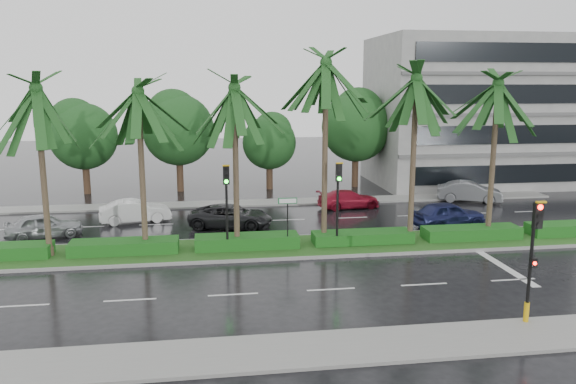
{
  "coord_description": "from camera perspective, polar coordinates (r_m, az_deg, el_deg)",
  "views": [
    {
      "loc": [
        -4.87,
        -26.29,
        8.31
      ],
      "look_at": [
        -0.84,
        1.5,
        2.84
      ],
      "focal_mm": 35.0,
      "sensor_mm": 36.0,
      "label": 1
    }
  ],
  "objects": [
    {
      "name": "car_darkgrey",
      "position": [
        32.88,
        -5.84,
        -2.47
      ],
      "size": [
        3.33,
        5.23,
        1.34
      ],
      "primitive_type": "imported",
      "rotation": [
        0.0,
        0.0,
        1.33
      ],
      "color": "black",
      "rests_on": "ground"
    },
    {
      "name": "lane_markings",
      "position": [
        28.29,
        8.4,
        -6.17
      ],
      "size": [
        34.0,
        13.06,
        0.01
      ],
      "color": "silver",
      "rests_on": "ground"
    },
    {
      "name": "car_blue",
      "position": [
        34.16,
        15.94,
        -2.19
      ],
      "size": [
        2.54,
        4.65,
        1.5
      ],
      "primitive_type": "imported",
      "rotation": [
        0.0,
        0.0,
        1.75
      ],
      "color": "#1A204F",
      "rests_on": "ground"
    },
    {
      "name": "car_grey",
      "position": [
        41.82,
        17.96,
        0.03
      ],
      "size": [
        3.05,
        4.68,
        1.46
      ],
      "primitive_type": "imported",
      "rotation": [
        0.0,
        0.0,
        1.2
      ],
      "color": "slate",
      "rests_on": "ground"
    },
    {
      "name": "signal_median_right",
      "position": [
        27.85,
        5.12,
        -0.02
      ],
      "size": [
        0.34,
        0.42,
        4.36
      ],
      "color": "black",
      "rests_on": "median"
    },
    {
      "name": "bg_trees",
      "position": [
        44.25,
        -2.46,
        6.41
      ],
      "size": [
        32.85,
        5.53,
        7.99
      ],
      "color": "#39281A",
      "rests_on": "ground"
    },
    {
      "name": "near_sidewalk",
      "position": [
        18.73,
        7.98,
        -15.23
      ],
      "size": [
        40.0,
        2.4,
        0.12
      ],
      "primitive_type": "cube",
      "color": "gray",
      "rests_on": "ground"
    },
    {
      "name": "far_sidewalk",
      "position": [
        39.47,
        -0.99,
        -1.04
      ],
      "size": [
        40.0,
        2.0,
        0.12
      ],
      "primitive_type": "cube",
      "color": "gray",
      "rests_on": "ground"
    },
    {
      "name": "ground",
      "position": [
        28.0,
        2.15,
        -6.25
      ],
      "size": [
        120.0,
        120.0,
        0.0
      ],
      "primitive_type": "plane",
      "color": "black",
      "rests_on": "ground"
    },
    {
      "name": "palm_row",
      "position": [
        27.56,
        -0.71,
        9.77
      ],
      "size": [
        26.3,
        4.2,
        9.94
      ],
      "color": "#3F3524",
      "rests_on": "median"
    },
    {
      "name": "signal_near",
      "position": [
        20.92,
        23.6,
        -6.04
      ],
      "size": [
        0.34,
        0.45,
        4.36
      ],
      "color": "black",
      "rests_on": "near_sidewalk"
    },
    {
      "name": "hedge",
      "position": [
        28.82,
        1.79,
        -4.81
      ],
      "size": [
        35.2,
        1.4,
        0.6
      ],
      "color": "#184F16",
      "rests_on": "median"
    },
    {
      "name": "street_sign",
      "position": [
        27.75,
        -0.03,
        -1.86
      ],
      "size": [
        0.95,
        0.09,
        2.6
      ],
      "color": "black",
      "rests_on": "median"
    },
    {
      "name": "car_silver",
      "position": [
        33.34,
        -23.55,
        -3.15
      ],
      "size": [
        2.63,
        4.28,
        1.36
      ],
      "primitive_type": "imported",
      "rotation": [
        0.0,
        0.0,
        1.85
      ],
      "color": "#999DA1",
      "rests_on": "ground"
    },
    {
      "name": "signal_median_left",
      "position": [
        27.13,
        -6.26,
        -0.33
      ],
      "size": [
        0.34,
        0.42,
        4.36
      ],
      "color": "black",
      "rests_on": "median"
    },
    {
      "name": "median",
      "position": [
        28.92,
        1.79,
        -5.52
      ],
      "size": [
        36.0,
        4.0,
        0.15
      ],
      "color": "gray",
      "rests_on": "ground"
    },
    {
      "name": "building",
      "position": [
        49.45,
        18.17,
        7.8
      ],
      "size": [
        16.0,
        10.0,
        12.0
      ],
      "primitive_type": "cube",
      "color": "gray",
      "rests_on": "ground"
    },
    {
      "name": "car_white",
      "position": [
        35.17,
        -15.26,
        -1.88
      ],
      "size": [
        2.28,
        4.4,
        1.38
      ],
      "primitive_type": "imported",
      "rotation": [
        0.0,
        0.0,
        1.77
      ],
      "color": "silver",
      "rests_on": "ground"
    },
    {
      "name": "car_red",
      "position": [
        38.02,
        6.18,
        -0.72
      ],
      "size": [
        2.25,
        4.4,
        1.22
      ],
      "primitive_type": "imported",
      "rotation": [
        0.0,
        0.0,
        1.7
      ],
      "color": "maroon",
      "rests_on": "ground"
    }
  ]
}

